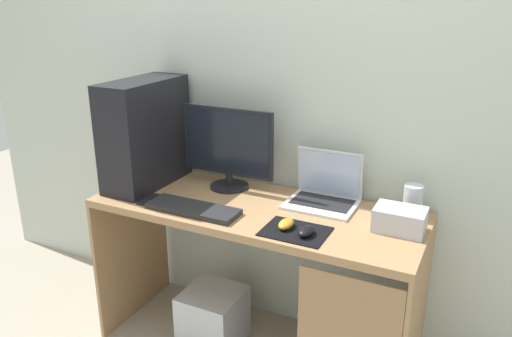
{
  "coord_description": "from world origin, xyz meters",
  "views": [
    {
      "loc": [
        0.92,
        -1.86,
        1.67
      ],
      "look_at": [
        0.0,
        0.0,
        0.94
      ],
      "focal_mm": 35.39,
      "sensor_mm": 36.0,
      "label": 1
    }
  ],
  "objects_px": {
    "laptop": "(324,193)",
    "mouse_left": "(286,224)",
    "mouse_right": "(306,231)",
    "pc_tower": "(145,133)",
    "keyboard": "(193,209)",
    "monitor": "(228,148)",
    "speaker": "(413,201)",
    "subwoofer": "(213,317)",
    "cell_phone": "(151,200)",
    "projector": "(400,220)"
  },
  "relations": [
    {
      "from": "mouse_left",
      "to": "cell_phone",
      "type": "relative_size",
      "value": 0.74
    },
    {
      "from": "monitor",
      "to": "laptop",
      "type": "height_order",
      "value": "monitor"
    },
    {
      "from": "speaker",
      "to": "projector",
      "type": "distance_m",
      "value": 0.16
    },
    {
      "from": "laptop",
      "to": "mouse_right",
      "type": "distance_m",
      "value": 0.35
    },
    {
      "from": "laptop",
      "to": "projector",
      "type": "height_order",
      "value": "laptop"
    },
    {
      "from": "laptop",
      "to": "mouse_right",
      "type": "xyz_separation_m",
      "value": [
        0.05,
        -0.35,
        -0.03
      ]
    },
    {
      "from": "pc_tower",
      "to": "monitor",
      "type": "height_order",
      "value": "pc_tower"
    },
    {
      "from": "mouse_left",
      "to": "subwoofer",
      "type": "height_order",
      "value": "mouse_left"
    },
    {
      "from": "pc_tower",
      "to": "cell_phone",
      "type": "distance_m",
      "value": 0.35
    },
    {
      "from": "projector",
      "to": "mouse_left",
      "type": "height_order",
      "value": "projector"
    },
    {
      "from": "cell_phone",
      "to": "projector",
      "type": "bearing_deg",
      "value": 10.21
    },
    {
      "from": "laptop",
      "to": "mouse_left",
      "type": "height_order",
      "value": "laptop"
    },
    {
      "from": "pc_tower",
      "to": "speaker",
      "type": "height_order",
      "value": "pc_tower"
    },
    {
      "from": "mouse_right",
      "to": "subwoofer",
      "type": "xyz_separation_m",
      "value": [
        -0.52,
        0.13,
        -0.65
      ]
    },
    {
      "from": "projector",
      "to": "cell_phone",
      "type": "bearing_deg",
      "value": -169.79
    },
    {
      "from": "keyboard",
      "to": "pc_tower",
      "type": "bearing_deg",
      "value": 153.67
    },
    {
      "from": "pc_tower",
      "to": "speaker",
      "type": "xyz_separation_m",
      "value": [
        1.26,
        0.17,
        -0.19
      ]
    },
    {
      "from": "laptop",
      "to": "speaker",
      "type": "bearing_deg",
      "value": 3.97
    },
    {
      "from": "mouse_right",
      "to": "cell_phone",
      "type": "bearing_deg",
      "value": 178.74
    },
    {
      "from": "laptop",
      "to": "speaker",
      "type": "height_order",
      "value": "laptop"
    },
    {
      "from": "monitor",
      "to": "subwoofer",
      "type": "bearing_deg",
      "value": -88.51
    },
    {
      "from": "pc_tower",
      "to": "laptop",
      "type": "height_order",
      "value": "pc_tower"
    },
    {
      "from": "laptop",
      "to": "mouse_left",
      "type": "bearing_deg",
      "value": -98.65
    },
    {
      "from": "speaker",
      "to": "cell_phone",
      "type": "relative_size",
      "value": 1.1
    },
    {
      "from": "monitor",
      "to": "speaker",
      "type": "bearing_deg",
      "value": 3.48
    },
    {
      "from": "laptop",
      "to": "subwoofer",
      "type": "xyz_separation_m",
      "value": [
        -0.48,
        -0.22,
        -0.67
      ]
    },
    {
      "from": "pc_tower",
      "to": "mouse_left",
      "type": "height_order",
      "value": "pc_tower"
    },
    {
      "from": "speaker",
      "to": "mouse_right",
      "type": "height_order",
      "value": "speaker"
    },
    {
      "from": "keyboard",
      "to": "subwoofer",
      "type": "relative_size",
      "value": 1.5
    },
    {
      "from": "laptop",
      "to": "mouse_right",
      "type": "relative_size",
      "value": 3.21
    },
    {
      "from": "mouse_left",
      "to": "pc_tower",
      "type": "bearing_deg",
      "value": 168.14
    },
    {
      "from": "speaker",
      "to": "mouse_right",
      "type": "xyz_separation_m",
      "value": [
        -0.34,
        -0.37,
        -0.05
      ]
    },
    {
      "from": "monitor",
      "to": "keyboard",
      "type": "xyz_separation_m",
      "value": [
        -0.0,
        -0.31,
        -0.19
      ]
    },
    {
      "from": "keyboard",
      "to": "mouse_left",
      "type": "bearing_deg",
      "value": 2.64
    },
    {
      "from": "monitor",
      "to": "mouse_left",
      "type": "bearing_deg",
      "value": -34.31
    },
    {
      "from": "speaker",
      "to": "projector",
      "type": "height_order",
      "value": "speaker"
    },
    {
      "from": "monitor",
      "to": "laptop",
      "type": "xyz_separation_m",
      "value": [
        0.48,
        0.03,
        -0.16
      ]
    },
    {
      "from": "pc_tower",
      "to": "keyboard",
      "type": "bearing_deg",
      "value": -26.33
    },
    {
      "from": "pc_tower",
      "to": "mouse_left",
      "type": "bearing_deg",
      "value": -11.86
    },
    {
      "from": "monitor",
      "to": "projector",
      "type": "distance_m",
      "value": 0.87
    },
    {
      "from": "mouse_left",
      "to": "subwoofer",
      "type": "distance_m",
      "value": 0.78
    },
    {
      "from": "monitor",
      "to": "mouse_right",
      "type": "distance_m",
      "value": 0.64
    },
    {
      "from": "mouse_right",
      "to": "pc_tower",
      "type": "bearing_deg",
      "value": 167.84
    },
    {
      "from": "mouse_left",
      "to": "mouse_right",
      "type": "height_order",
      "value": "same"
    },
    {
      "from": "monitor",
      "to": "cell_phone",
      "type": "relative_size",
      "value": 3.64
    },
    {
      "from": "pc_tower",
      "to": "subwoofer",
      "type": "xyz_separation_m",
      "value": [
        0.4,
        -0.07,
        -0.88
      ]
    },
    {
      "from": "projector",
      "to": "subwoofer",
      "type": "height_order",
      "value": "projector"
    },
    {
      "from": "laptop",
      "to": "mouse_left",
      "type": "relative_size",
      "value": 3.21
    },
    {
      "from": "monitor",
      "to": "mouse_right",
      "type": "relative_size",
      "value": 4.93
    },
    {
      "from": "mouse_left",
      "to": "subwoofer",
      "type": "bearing_deg",
      "value": 166.28
    }
  ]
}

